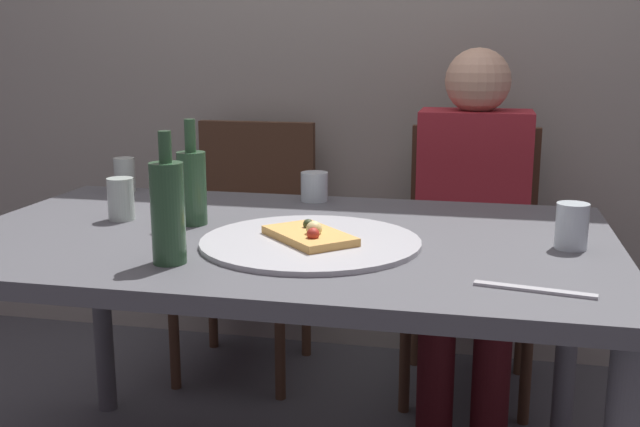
% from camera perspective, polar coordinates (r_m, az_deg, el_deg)
% --- Properties ---
extents(back_wall, '(6.00, 0.10, 2.60)m').
position_cam_1_polar(back_wall, '(2.88, 3.25, 15.09)').
color(back_wall, gray).
rests_on(back_wall, ground_plane).
extents(dining_table, '(1.55, 0.94, 0.74)m').
position_cam_1_polar(dining_table, '(1.81, -2.90, -3.80)').
color(dining_table, '#4C4C51').
rests_on(dining_table, ground_plane).
extents(pizza_tray, '(0.50, 0.50, 0.01)m').
position_cam_1_polar(pizza_tray, '(1.69, -0.73, -2.18)').
color(pizza_tray, '#ADADB2').
rests_on(pizza_tray, dining_table).
extents(pizza_slice_last, '(0.25, 0.25, 0.05)m').
position_cam_1_polar(pizza_slice_last, '(1.68, -0.77, -1.63)').
color(pizza_slice_last, tan).
rests_on(pizza_slice_last, pizza_tray).
extents(wine_bottle, '(0.07, 0.07, 0.27)m').
position_cam_1_polar(wine_bottle, '(1.56, -11.46, 0.21)').
color(wine_bottle, '#2D5133').
rests_on(wine_bottle, dining_table).
extents(beer_bottle, '(0.07, 0.07, 0.26)m').
position_cam_1_polar(beer_bottle, '(1.89, -9.69, 2.12)').
color(beer_bottle, '#2D5133').
rests_on(beer_bottle, dining_table).
extents(tumbler_near, '(0.07, 0.07, 0.10)m').
position_cam_1_polar(tumbler_near, '(1.74, 18.55, -0.91)').
color(tumbler_near, silver).
rests_on(tumbler_near, dining_table).
extents(tumbler_far, '(0.07, 0.07, 0.11)m').
position_cam_1_polar(tumbler_far, '(1.99, -14.86, 1.07)').
color(tumbler_far, '#B7C6BC').
rests_on(tumbler_far, dining_table).
extents(wine_glass, '(0.06, 0.06, 0.10)m').
position_cam_1_polar(wine_glass, '(2.37, -14.59, 2.85)').
color(wine_glass, '#B7C6BC').
rests_on(wine_glass, dining_table).
extents(short_glass, '(0.08, 0.08, 0.08)m').
position_cam_1_polar(short_glass, '(2.16, -0.43, 2.05)').
color(short_glass, silver).
rests_on(short_glass, dining_table).
extents(table_knife, '(0.22, 0.06, 0.01)m').
position_cam_1_polar(table_knife, '(1.43, 15.94, -5.57)').
color(table_knife, '#B7B7BC').
rests_on(table_knife, dining_table).
extents(chair_left, '(0.44, 0.44, 0.90)m').
position_cam_1_polar(chair_left, '(2.76, -5.45, -1.30)').
color(chair_left, '#472D1E').
rests_on(chair_left, ground_plane).
extents(chair_right, '(0.44, 0.44, 0.90)m').
position_cam_1_polar(chair_right, '(2.63, 11.37, -2.18)').
color(chair_right, '#472D1E').
rests_on(chair_right, ground_plane).
extents(guest_in_sweater, '(0.36, 0.56, 1.17)m').
position_cam_1_polar(guest_in_sweater, '(2.46, 11.42, -0.18)').
color(guest_in_sweater, maroon).
rests_on(guest_in_sweater, ground_plane).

